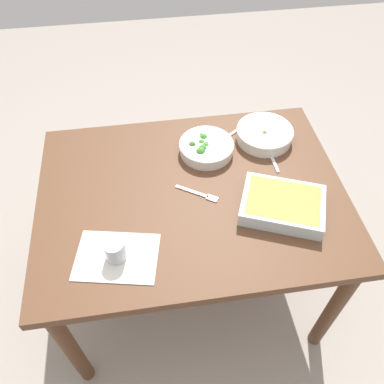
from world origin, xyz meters
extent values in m
plane|color=#9E9389|center=(0.00, 0.00, 0.00)|extent=(6.00, 6.00, 0.00)
cube|color=brown|center=(0.00, 0.00, 0.72)|extent=(1.20, 0.90, 0.04)
cylinder|color=brown|center=(-0.54, -0.39, 0.35)|extent=(0.06, 0.06, 0.70)
cylinder|color=brown|center=(0.54, -0.39, 0.35)|extent=(0.06, 0.06, 0.70)
cylinder|color=brown|center=(-0.54, 0.39, 0.35)|extent=(0.06, 0.06, 0.70)
cylinder|color=brown|center=(0.54, 0.39, 0.35)|extent=(0.06, 0.06, 0.70)
cube|color=silver|center=(0.30, 0.25, 0.74)|extent=(0.31, 0.25, 0.00)
cylinder|color=silver|center=(-0.36, -0.26, 0.77)|extent=(0.24, 0.24, 0.05)
torus|color=silver|center=(-0.36, -0.26, 0.79)|extent=(0.25, 0.25, 0.01)
cylinder|color=olive|center=(-0.36, -0.26, 0.77)|extent=(0.20, 0.20, 0.03)
sphere|color=olive|center=(-0.37, -0.26, 0.79)|extent=(0.01, 0.01, 0.01)
sphere|color=olive|center=(-0.36, -0.26, 0.79)|extent=(0.02, 0.02, 0.02)
sphere|color=olive|center=(-0.35, -0.24, 0.79)|extent=(0.02, 0.02, 0.02)
sphere|color=olive|center=(-0.36, -0.25, 0.79)|extent=(0.01, 0.01, 0.01)
cylinder|color=silver|center=(-0.09, -0.21, 0.77)|extent=(0.23, 0.23, 0.05)
torus|color=silver|center=(-0.09, -0.21, 0.79)|extent=(0.23, 0.23, 0.01)
cylinder|color=#8CB272|center=(-0.09, -0.21, 0.77)|extent=(0.19, 0.19, 0.02)
sphere|color=#569E42|center=(-0.09, -0.21, 0.79)|extent=(0.03, 0.03, 0.03)
sphere|color=#569E42|center=(-0.09, -0.22, 0.78)|extent=(0.02, 0.02, 0.02)
sphere|color=#3D7A33|center=(-0.03, -0.22, 0.79)|extent=(0.03, 0.03, 0.03)
sphere|color=#478C38|center=(-0.06, -0.17, 0.79)|extent=(0.04, 0.04, 0.04)
sphere|color=#478C38|center=(-0.07, -0.23, 0.79)|extent=(0.03, 0.03, 0.03)
sphere|color=#478C38|center=(-0.09, -0.26, 0.79)|extent=(0.03, 0.03, 0.03)
sphere|color=#478C38|center=(-0.07, -0.19, 0.79)|extent=(0.03, 0.03, 0.03)
sphere|color=#478C38|center=(-0.08, -0.27, 0.78)|extent=(0.02, 0.02, 0.02)
cube|color=silver|center=(-0.32, 0.14, 0.77)|extent=(0.36, 0.32, 0.06)
cube|color=#DBAD56|center=(-0.32, 0.14, 0.78)|extent=(0.32, 0.28, 0.04)
cylinder|color=#B2BCC6|center=(0.30, 0.25, 0.78)|extent=(0.07, 0.07, 0.08)
cylinder|color=black|center=(0.30, 0.25, 0.77)|extent=(0.06, 0.06, 0.05)
cube|color=silver|center=(-0.36, -0.12, 0.74)|extent=(0.02, 0.14, 0.01)
ellipsoid|color=silver|center=(-0.36, -0.21, 0.75)|extent=(0.03, 0.04, 0.01)
cube|color=silver|center=(-0.20, -0.29, 0.74)|extent=(0.12, 0.09, 0.01)
ellipsoid|color=silver|center=(-0.13, -0.24, 0.75)|extent=(0.05, 0.04, 0.01)
cube|color=silver|center=(0.00, 0.00, 0.74)|extent=(0.12, 0.09, 0.01)
cube|color=silver|center=(-0.07, 0.05, 0.74)|extent=(0.05, 0.04, 0.01)
camera|label=1|loc=(0.15, 0.98, 1.90)|focal=36.48mm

